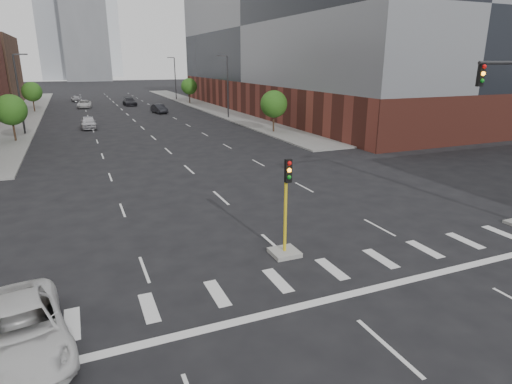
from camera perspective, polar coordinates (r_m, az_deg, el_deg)
sidewalk_left_far at (r=81.28m, az=-28.14°, el=9.30°), size 5.00×92.00×0.15m
sidewalk_right_far at (r=84.16m, az=-7.10°, el=11.35°), size 5.00×92.00×0.15m
building_right_main at (r=76.42m, az=6.84°, el=19.00°), size 24.00×70.00×22.00m
tower_right at (r=269.04m, az=-20.58°, el=22.84°), size 20.00×20.00×80.00m
tower_mid at (r=207.16m, az=-21.99°, el=19.71°), size 18.00×18.00×44.00m
median_traffic_signal at (r=18.91m, az=3.92°, el=-5.70°), size 1.20×1.20×4.40m
streetlight_right_a at (r=65.24m, az=-3.87°, el=14.16°), size 1.60×0.22×9.07m
streetlight_right_b at (r=98.94m, az=-10.78°, el=14.89°), size 1.60×0.22×9.07m
streetlight_left at (r=56.91m, az=-29.02°, el=11.71°), size 1.60×0.22×9.07m
tree_left_near at (r=52.14m, az=-29.89°, el=9.47°), size 3.20×3.20×4.85m
tree_left_far at (r=81.93m, az=-27.71°, el=11.76°), size 3.20×3.20×4.85m
tree_right_near at (r=51.70m, az=2.39°, el=11.64°), size 3.20×3.20×4.85m
tree_right_far at (r=89.43m, az=-8.91°, el=13.74°), size 3.20×3.20×4.85m
car_near_left at (r=59.21m, az=-21.44°, el=8.64°), size 1.92×4.66×1.58m
car_mid_right at (r=73.67m, az=-12.79°, el=10.77°), size 2.22×4.62×1.46m
car_far_left at (r=86.34m, az=-21.92°, el=10.83°), size 2.73×5.16×1.38m
car_deep_right at (r=87.94m, az=-16.50°, el=11.47°), size 2.38×5.25×1.49m
car_distant at (r=100.07m, az=-22.86°, el=11.41°), size 2.17×4.10×1.33m
parked_minivan at (r=14.80m, az=-28.95°, el=-15.86°), size 3.36×5.77×1.51m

